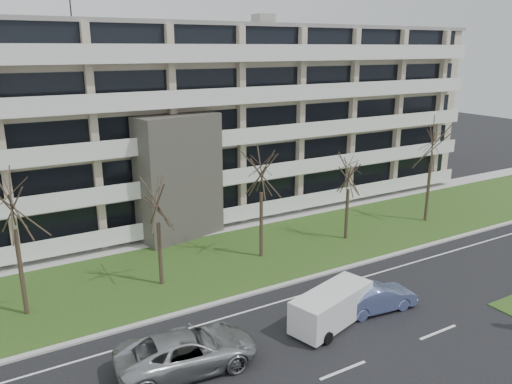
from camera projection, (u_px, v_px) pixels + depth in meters
ground at (343, 370)px, 21.63m from camera, size 160.00×160.00×0.00m
grass_verge at (214, 262)px, 32.41m from camera, size 90.00×10.00×0.06m
curb at (252, 294)px, 28.25m from camera, size 90.00×0.35×0.12m
sidewalk at (182, 236)px, 36.97m from camera, size 90.00×2.00×0.08m
lane_edge_line at (265, 306)px, 27.02m from camera, size 90.00×0.12×0.01m
apartment_building at (146, 122)px, 40.52m from camera, size 60.50×15.10×18.75m
silver_pickup at (187, 351)px, 21.56m from camera, size 6.39×3.37×1.71m
blue_sedan at (376, 297)px, 26.42m from camera, size 4.58×2.04×1.46m
white_van at (332, 304)px, 24.94m from camera, size 5.09×3.02×1.86m
tree_2 at (10, 194)px, 24.33m from camera, size 4.24×4.24×8.49m
tree_3 at (157, 198)px, 27.98m from camera, size 3.46×3.46×6.91m
tree_4 at (261, 167)px, 31.67m from camera, size 3.99×3.99×7.97m
tree_5 at (349, 169)px, 35.06m from camera, size 3.37×3.37×6.74m
tree_6 at (433, 141)px, 38.43m from camera, size 4.21×4.21×8.42m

